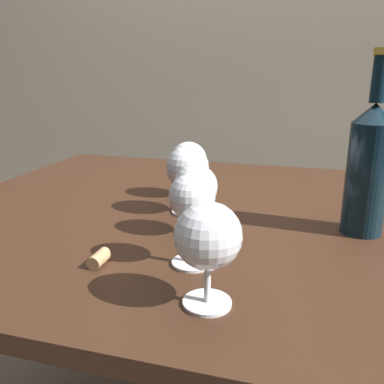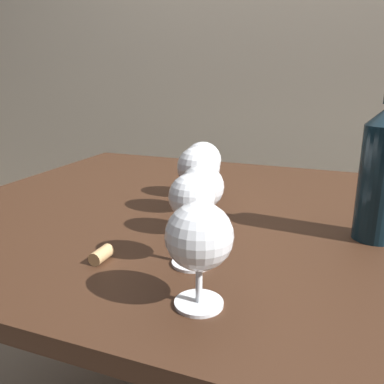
{
  "view_description": "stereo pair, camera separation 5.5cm",
  "coord_description": "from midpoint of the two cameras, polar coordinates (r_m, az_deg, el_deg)",
  "views": [
    {
      "loc": [
        0.14,
        -0.82,
        1.03
      ],
      "look_at": [
        -0.01,
        -0.26,
        0.86
      ],
      "focal_mm": 37.73,
      "sensor_mm": 36.0,
      "label": 1
    },
    {
      "loc": [
        0.19,
        -0.8,
        1.03
      ],
      "look_at": [
        -0.01,
        -0.26,
        0.86
      ],
      "focal_mm": 37.73,
      "sensor_mm": 36.0,
      "label": 2
    }
  ],
  "objects": [
    {
      "name": "wine_glass_chardonnay",
      "position": [
        0.73,
        3.54,
        0.56
      ],
      "size": [
        0.08,
        0.08,
        0.13
      ],
      "color": "white",
      "rests_on": "dining_table"
    },
    {
      "name": "wine_glass_port",
      "position": [
        0.97,
        3.15,
        4.35
      ],
      "size": [
        0.09,
        0.09,
        0.14
      ],
      "color": "white",
      "rests_on": "dining_table"
    },
    {
      "name": "cork",
      "position": [
        0.67,
        -10.4,
        -8.77
      ],
      "size": [
        0.02,
        0.04,
        0.02
      ],
      "primitive_type": "cylinder",
      "rotation": [
        1.57,
        0.0,
        0.0
      ],
      "color": "tan",
      "rests_on": "dining_table"
    },
    {
      "name": "dining_table",
      "position": [
        0.91,
        8.57,
        -8.11
      ],
      "size": [
        1.32,
        0.98,
        0.74
      ],
      "color": "#382114",
      "rests_on": "ground_plane"
    },
    {
      "name": "wine_glass_cabernet",
      "position": [
        0.85,
        2.77,
        3.27
      ],
      "size": [
        0.09,
        0.09,
        0.15
      ],
      "color": "white",
      "rests_on": "dining_table"
    },
    {
      "name": "wine_bottle",
      "position": [
        0.79,
        27.11,
        2.71
      ],
      "size": [
        0.08,
        0.08,
        0.33
      ],
      "color": "#0F232D",
      "rests_on": "dining_table"
    },
    {
      "name": "wine_glass_rose",
      "position": [
        0.51,
        4.14,
        -6.7
      ],
      "size": [
        0.09,
        0.09,
        0.14
      ],
      "color": "white",
      "rests_on": "dining_table"
    },
    {
      "name": "back_wall",
      "position": [
        2.03,
        17.63,
        23.4
      ],
      "size": [
        5.0,
        0.08,
        2.6
      ],
      "primitive_type": "cube",
      "color": "#B2A893",
      "rests_on": "ground_plane"
    },
    {
      "name": "wine_glass_merlot",
      "position": [
        0.61,
        2.57,
        -1.19
      ],
      "size": [
        0.07,
        0.07,
        0.15
      ],
      "color": "white",
      "rests_on": "dining_table"
    }
  ]
}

